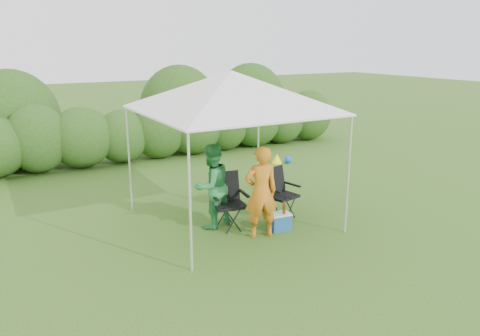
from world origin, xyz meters
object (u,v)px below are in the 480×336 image
chair_right (279,189)px  man (261,192)px  woman (212,186)px  canopy (232,91)px  cooler (280,222)px  chair_left (227,197)px

chair_right → man: 1.15m
woman → canopy: bearing=176.9°
woman → man: bearing=109.2°
cooler → chair_left: bearing=146.5°
man → cooler: 0.80m
canopy → chair_left: 1.91m
canopy → chair_left: size_ratio=3.06×
chair_left → chair_right: bearing=9.4°
man → cooler: man is taller
chair_left → man: (0.29, -0.70, 0.24)m
canopy → woman: bearing=-168.5°
chair_right → chair_left: chair_left is taller
man → woman: size_ratio=1.04×
chair_right → man: size_ratio=0.58×
chair_right → cooler: size_ratio=2.35×
canopy → woman: size_ratio=1.98×
chair_right → cooler: (-0.40, -0.64, -0.38)m
chair_right → chair_left: (-1.15, -0.02, 0.03)m
chair_left → woman: bearing=163.8°
chair_left → cooler: size_ratio=2.50×
cooler → chair_right: bearing=64.1°
chair_right → cooler: chair_right is taller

